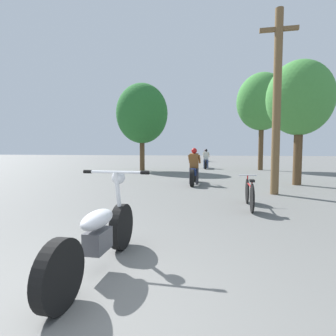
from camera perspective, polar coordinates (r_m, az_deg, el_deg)
name	(u,v)px	position (r m, az deg, el deg)	size (l,w,h in m)	color
ground_plane	(41,332)	(2.52, -25.91, -29.50)	(120.00, 120.00, 0.00)	#60605E
utility_pole	(277,101)	(8.79, 22.62, 13.40)	(1.10, 0.24, 5.54)	brown
roadside_tree_right_near	(300,99)	(11.53, 26.73, 13.29)	(2.47, 2.22, 4.77)	#513A23
roadside_tree_right_far	(262,102)	(19.07, 19.77, 13.36)	(3.31, 2.98, 6.48)	#513A23
roadside_tree_left	(142,114)	(17.57, -5.70, 11.68)	(3.38, 3.05, 5.69)	#513A23
motorcycle_foreground	(99,235)	(3.15, -14.70, -13.86)	(0.90, 2.06, 1.11)	black
motorcycle_rider_lead	(194,171)	(10.48, 5.69, -0.57)	(0.50, 2.07, 1.44)	black
motorcycle_rider_mid	(206,161)	(19.33, 8.27, 1.48)	(0.50, 2.04, 1.43)	black
motorcycle_rider_far	(205,157)	(30.78, 8.14, 2.41)	(0.50, 1.98, 1.42)	black
bicycle_parked	(249,193)	(6.51, 17.32, -5.28)	(0.44, 1.68, 0.74)	black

